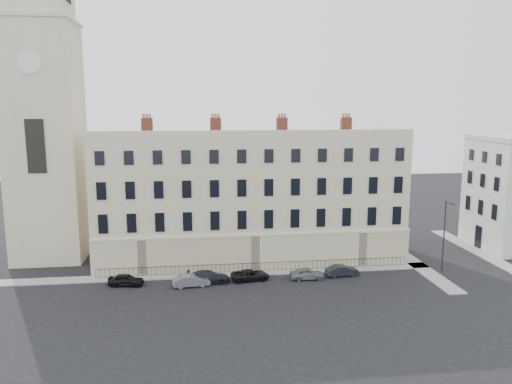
% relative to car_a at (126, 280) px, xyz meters
% --- Properties ---
extents(ground, '(160.00, 160.00, 0.00)m').
position_rel_car_a_xyz_m(ground, '(19.93, -2.79, -0.62)').
color(ground, black).
rests_on(ground, ground).
extents(terrace, '(36.22, 12.22, 17.00)m').
position_rel_car_a_xyz_m(terrace, '(13.96, 9.18, 6.87)').
color(terrace, beige).
rests_on(terrace, ground).
extents(church_tower, '(8.00, 8.13, 44.00)m').
position_rel_car_a_xyz_m(church_tower, '(-10.07, 11.21, 18.04)').
color(church_tower, beige).
rests_on(church_tower, ground).
extents(pavement_terrace, '(48.00, 2.00, 0.12)m').
position_rel_car_a_xyz_m(pavement_terrace, '(9.93, 2.21, -0.56)').
color(pavement_terrace, gray).
rests_on(pavement_terrace, ground).
extents(pavement_east_return, '(2.00, 24.00, 0.12)m').
position_rel_car_a_xyz_m(pavement_east_return, '(32.93, 5.21, -0.56)').
color(pavement_east_return, gray).
rests_on(pavement_east_return, ground).
extents(pavement_adjacent, '(2.00, 20.00, 0.12)m').
position_rel_car_a_xyz_m(pavement_adjacent, '(42.93, 7.21, -0.56)').
color(pavement_adjacent, gray).
rests_on(pavement_adjacent, ground).
extents(railings, '(35.00, 0.04, 0.96)m').
position_rel_car_a_xyz_m(railings, '(13.93, 2.61, -0.07)').
color(railings, black).
rests_on(railings, ground).
extents(car_a, '(3.83, 1.98, 1.25)m').
position_rel_car_a_xyz_m(car_a, '(0.00, 0.00, 0.00)').
color(car_a, black).
rests_on(car_a, ground).
extents(car_b, '(3.93, 1.75, 1.25)m').
position_rel_car_a_xyz_m(car_b, '(6.72, -1.05, 0.00)').
color(car_b, slate).
rests_on(car_b, ground).
extents(car_c, '(4.49, 1.90, 1.29)m').
position_rel_car_a_xyz_m(car_c, '(8.50, -0.22, 0.02)').
color(car_c, black).
rests_on(car_c, ground).
extents(car_d, '(4.35, 2.48, 1.14)m').
position_rel_car_a_xyz_m(car_d, '(12.98, 0.02, -0.05)').
color(car_d, black).
rests_on(car_d, ground).
extents(car_e, '(3.73, 1.55, 1.26)m').
position_rel_car_a_xyz_m(car_e, '(19.06, -0.48, 0.01)').
color(car_e, slate).
rests_on(car_e, ground).
extents(car_f, '(3.77, 1.66, 1.20)m').
position_rel_car_a_xyz_m(car_f, '(23.13, 0.06, -0.02)').
color(car_f, black).
rests_on(car_f, ground).
extents(streetlamp, '(0.20, 1.76, 8.12)m').
position_rel_car_a_xyz_m(streetlamp, '(34.84, 0.21, 3.88)').
color(streetlamp, '#2C2D31').
rests_on(streetlamp, ground).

